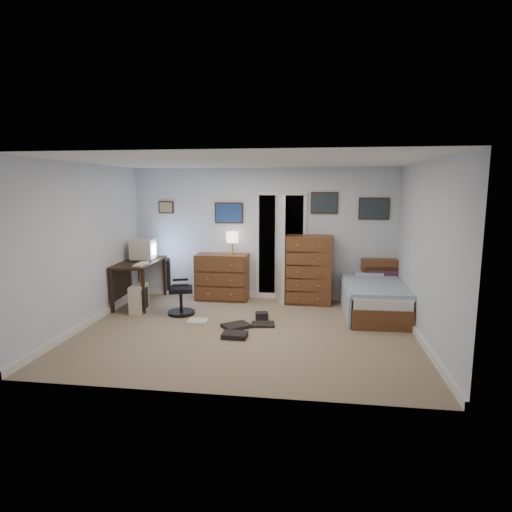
{
  "coord_description": "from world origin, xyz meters",
  "views": [
    {
      "loc": [
        0.99,
        -6.08,
        2.14
      ],
      "look_at": [
        0.11,
        0.3,
        1.1
      ],
      "focal_mm": 30.0,
      "sensor_mm": 36.0,
      "label": 1
    }
  ],
  "objects_px": {
    "computer_desk": "(135,271)",
    "office_chair": "(178,293)",
    "bed": "(373,298)",
    "low_dresser": "(222,277)",
    "tall_dresser": "(309,270)"
  },
  "relations": [
    {
      "from": "computer_desk",
      "to": "office_chair",
      "type": "xyz_separation_m",
      "value": [
        1.01,
        -0.59,
        -0.24
      ]
    },
    {
      "from": "bed",
      "to": "low_dresser",
      "type": "bearing_deg",
      "value": 165.79
    },
    {
      "from": "office_chair",
      "to": "low_dresser",
      "type": "bearing_deg",
      "value": 45.98
    },
    {
      "from": "low_dresser",
      "to": "bed",
      "type": "height_order",
      "value": "low_dresser"
    },
    {
      "from": "computer_desk",
      "to": "tall_dresser",
      "type": "height_order",
      "value": "tall_dresser"
    },
    {
      "from": "office_chair",
      "to": "low_dresser",
      "type": "distance_m",
      "value": 1.21
    },
    {
      "from": "tall_dresser",
      "to": "bed",
      "type": "bearing_deg",
      "value": -24.36
    },
    {
      "from": "computer_desk",
      "to": "low_dresser",
      "type": "height_order",
      "value": "low_dresser"
    },
    {
      "from": "office_chair",
      "to": "low_dresser",
      "type": "relative_size",
      "value": 0.96
    },
    {
      "from": "office_chair",
      "to": "computer_desk",
      "type": "bearing_deg",
      "value": 132.09
    },
    {
      "from": "computer_desk",
      "to": "office_chair",
      "type": "distance_m",
      "value": 1.19
    },
    {
      "from": "tall_dresser",
      "to": "bed",
      "type": "xyz_separation_m",
      "value": [
        1.1,
        -0.58,
        -0.35
      ]
    },
    {
      "from": "bed",
      "to": "computer_desk",
      "type": "bearing_deg",
      "value": 176.77
    },
    {
      "from": "low_dresser",
      "to": "bed",
      "type": "xyz_separation_m",
      "value": [
        2.74,
        -0.6,
        -0.16
      ]
    },
    {
      "from": "computer_desk",
      "to": "bed",
      "type": "relative_size",
      "value": 0.76
    }
  ]
}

